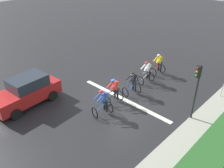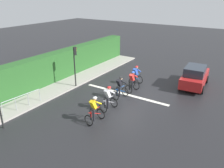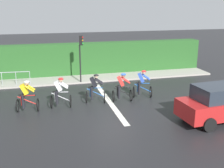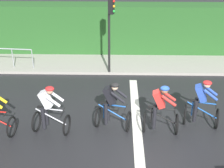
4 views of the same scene
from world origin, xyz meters
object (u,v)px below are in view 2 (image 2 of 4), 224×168
(traffic_light_near_crossing, at_px, (75,61))
(cyclist_trailing, at_px, (136,76))
(cyclist_mid, at_px, (120,88))
(car_red, at_px, (195,76))
(cyclist_fourth, at_px, (132,82))
(cyclist_lead, at_px, (94,110))
(cyclist_second, at_px, (108,99))
(pedestrian_railing_kerbside, at_px, (22,99))

(traffic_light_near_crossing, bearing_deg, cyclist_trailing, -141.83)
(cyclist_mid, distance_m, car_red, 6.59)
(cyclist_fourth, height_order, cyclist_trailing, same)
(cyclist_lead, bearing_deg, cyclist_mid, -83.09)
(cyclist_mid, bearing_deg, car_red, -127.05)
(cyclist_second, distance_m, cyclist_trailing, 4.86)
(car_red, bearing_deg, cyclist_lead, 68.44)
(cyclist_trailing, relative_size, traffic_light_near_crossing, 0.50)
(cyclist_second, xyz_separation_m, cyclist_mid, (0.28, -1.95, 0.00))
(traffic_light_near_crossing, bearing_deg, cyclist_fourth, -158.73)
(cyclist_fourth, xyz_separation_m, cyclist_trailing, (0.41, -1.37, 0.00))
(cyclist_lead, height_order, cyclist_fourth, same)
(car_red, relative_size, pedestrian_railing_kerbside, 1.53)
(cyclist_trailing, bearing_deg, pedestrian_railing_kerbside, 61.26)
(cyclist_fourth, height_order, traffic_light_near_crossing, traffic_light_near_crossing)
(cyclist_fourth, relative_size, pedestrian_railing_kerbside, 0.60)
(cyclist_second, height_order, car_red, car_red)
(cyclist_second, bearing_deg, pedestrian_railing_kerbside, 32.14)
(cyclist_fourth, xyz_separation_m, traffic_light_near_crossing, (4.26, 1.66, 1.43))
(cyclist_lead, distance_m, car_red, 9.59)
(cyclist_lead, relative_size, cyclist_fourth, 1.00)
(cyclist_trailing, relative_size, car_red, 0.39)
(cyclist_second, relative_size, car_red, 0.39)
(cyclist_trailing, bearing_deg, cyclist_lead, 95.75)
(car_red, height_order, traffic_light_near_crossing, traffic_light_near_crossing)
(cyclist_lead, bearing_deg, pedestrian_railing_kerbside, 14.72)
(cyclist_fourth, xyz_separation_m, pedestrian_railing_kerbside, (4.71, 6.48, -0.04))
(car_red, xyz_separation_m, traffic_light_near_crossing, (8.04, 5.40, 1.35))
(cyclist_second, xyz_separation_m, traffic_light_near_crossing, (4.35, -1.80, 1.43))
(cyclist_mid, xyz_separation_m, cyclist_fourth, (-0.20, -1.51, 0.00))
(cyclist_lead, relative_size, cyclist_second, 1.00)
(cyclist_second, distance_m, cyclist_mid, 1.97)
(cyclist_trailing, height_order, pedestrian_railing_kerbside, cyclist_trailing)
(cyclist_mid, height_order, traffic_light_near_crossing, traffic_light_near_crossing)
(cyclist_mid, relative_size, cyclist_trailing, 1.00)
(cyclist_fourth, distance_m, pedestrian_railing_kerbside, 8.01)
(cyclist_mid, bearing_deg, cyclist_fourth, -97.44)
(cyclist_mid, bearing_deg, cyclist_trailing, -85.74)
(car_red, bearing_deg, traffic_light_near_crossing, 33.93)
(cyclist_trailing, distance_m, traffic_light_near_crossing, 5.10)
(cyclist_mid, relative_size, car_red, 0.39)
(cyclist_mid, relative_size, traffic_light_near_crossing, 0.50)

